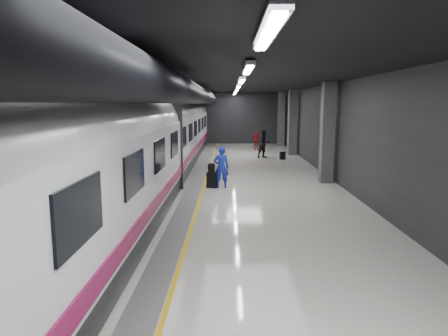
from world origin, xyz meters
TOP-DOWN VIEW (x-y plane):
  - ground at (0.00, 0.00)m, footprint 40.00×40.00m
  - platform_hall at (-0.29, 0.96)m, footprint 10.02×40.02m
  - train at (-3.25, -0.00)m, footprint 3.05×38.00m
  - traveler_main at (-0.18, 0.70)m, footprint 0.68×0.48m
  - suitcase_main at (-0.59, 0.72)m, footprint 0.47×0.39m
  - shoulder_bag at (-0.60, 0.70)m, footprint 0.30×0.21m
  - traveler_far_a at (2.46, 10.32)m, footprint 1.17×1.10m
  - traveler_far_b at (2.24, 14.83)m, footprint 0.93×0.48m
  - suitcase_far at (3.58, 9.54)m, footprint 0.38×0.30m

SIDE VIEW (x-z plane):
  - ground at x=0.00m, z-range 0.00..0.00m
  - suitcase_far at x=3.58m, z-range 0.00..0.50m
  - suitcase_main at x=-0.59m, z-range 0.00..0.67m
  - traveler_far_b at x=2.24m, z-range 0.00..1.53m
  - shoulder_bag at x=-0.60m, z-range 0.67..1.02m
  - traveler_main at x=-0.18m, z-range 0.00..1.77m
  - traveler_far_a at x=2.46m, z-range 0.00..1.90m
  - train at x=-3.25m, z-range 0.04..4.09m
  - platform_hall at x=-0.29m, z-range 1.28..5.79m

